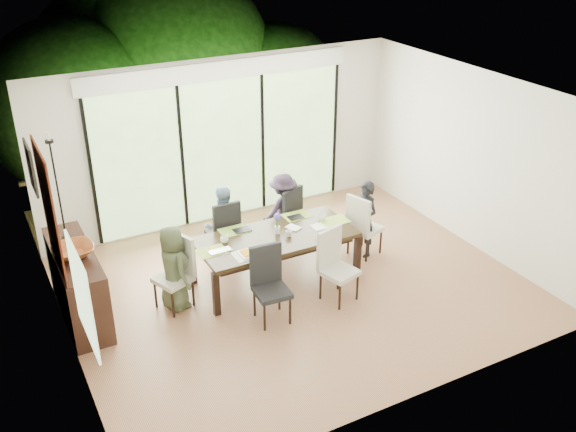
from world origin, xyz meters
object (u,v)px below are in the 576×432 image
cup_b (289,233)px  bowl (73,251)px  person_left_end (173,268)px  cup_a (224,240)px  chair_right_end (366,224)px  person_far_right (283,210)px  sideboard (78,284)px  laptop (221,252)px  chair_far_right (283,215)px  chair_near_left (272,287)px  vase (277,230)px  table_top (276,237)px  cup_c (322,218)px  chair_near_right (340,267)px  chair_left_end (173,274)px  person_right_end (365,219)px  chair_far_left (222,229)px  person_far_left (222,224)px

cup_b → bowl: bowl is taller
person_left_end → cup_a: (0.78, 0.15, 0.14)m
chair_right_end → bowl: 4.16m
person_far_right → sideboard: 3.21m
cup_a → sideboard: bearing=172.9°
laptop → bowl: size_ratio=0.61×
chair_far_right → chair_near_left: size_ratio=1.00×
chair_right_end → person_far_right: (-0.95, 0.83, 0.09)m
vase → bowl: size_ratio=0.22×
table_top → chair_right_end: 1.51m
person_far_right → bowl: size_ratio=2.37×
person_left_end → cup_c: bearing=-95.9°
chair_far_right → cup_a: (-1.25, -0.70, 0.23)m
laptop → person_left_end: bearing=169.0°
chair_far_right → cup_a: bearing=7.6°
table_top → person_left_end: bearing=180.0°
chair_near_right → cup_b: (-0.35, 0.77, 0.22)m
chair_near_left → person_left_end: 1.31m
table_top → chair_near_left: size_ratio=2.18×
chair_left_end → sideboard: 1.19m
chair_far_right → person_far_right: bearing=68.3°
vase → cup_c: bearing=3.8°
table_top → vase: vase is taller
table_top → chair_near_right: bearing=-60.1°
chair_far_right → person_right_end: bearing=115.9°
person_left_end → cup_a: 0.81m
laptop → bowl: (-1.77, 0.39, 0.31)m
chair_far_right → cup_a: size_ratio=8.87×
chair_far_left → person_far_left: person_far_left is taller
chair_far_right → bowl: 3.26m
chair_near_left → laptop: (-0.35, 0.77, 0.19)m
table_top → chair_left_end: bearing=180.0°
chair_near_left → laptop: size_ratio=3.33×
table_top → cup_b: 0.19m
chair_near_left → laptop: 0.87m
chair_near_left → cup_a: 1.06m
person_left_end → cup_b: size_ratio=12.90×
cup_b → chair_right_end: bearing=4.2°
chair_near_right → cup_c: chair_near_right is taller
person_left_end → cup_b: 1.64m
table_top → person_far_right: 1.00m
sideboard → bowl: bearing=-90.0°
person_far_right → chair_near_right: bearing=80.5°
vase → bowl: 2.70m
chair_left_end → person_left_end: 0.09m
chair_near_left → person_left_end: (-0.98, 0.87, 0.09)m
bowl → person_far_right: bearing=9.7°
chair_near_left → sideboard: bearing=153.6°
table_top → bowl: (-2.62, 0.29, 0.34)m
chair_far_left → chair_near_left: (-0.05, -1.72, 0.00)m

